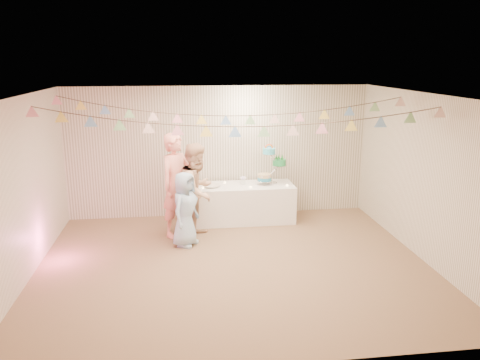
{
  "coord_description": "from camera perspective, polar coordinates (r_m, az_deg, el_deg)",
  "views": [
    {
      "loc": [
        -0.77,
        -6.65,
        3.11
      ],
      "look_at": [
        0.2,
        0.8,
        1.15
      ],
      "focal_mm": 35.0,
      "sensor_mm": 36.0,
      "label": 1
    }
  ],
  "objects": [
    {
      "name": "person_adult_b",
      "position": [
        8.26,
        -5.21,
        -1.31
      ],
      "size": [
        0.99,
        1.04,
        1.7
      ],
      "primitive_type": "imported",
      "rotation": [
        0.0,
        0.0,
        0.99
      ],
      "color": "tan",
      "rests_on": "floor"
    },
    {
      "name": "ceiling",
      "position": [
        6.71,
        -0.83,
        10.27
      ],
      "size": [
        6.0,
        6.0,
        0.0
      ],
      "primitive_type": "plane",
      "color": "white",
      "rests_on": "ground"
    },
    {
      "name": "right_wall",
      "position": [
        7.85,
        21.52,
        0.26
      ],
      "size": [
        5.0,
        5.0,
        0.0
      ],
      "primitive_type": "plane",
      "color": "silver",
      "rests_on": "ground"
    },
    {
      "name": "posy",
      "position": [
        9.09,
        0.39,
        0.1
      ],
      "size": [
        0.14,
        0.14,
        0.16
      ],
      "primitive_type": null,
      "color": "white",
      "rests_on": "table"
    },
    {
      "name": "tealight_1",
      "position": [
        9.2,
        -1.85,
        -0.3
      ],
      "size": [
        0.04,
        0.04,
        0.03
      ],
      "primitive_type": "cylinder",
      "color": "#FFD88C",
      "rests_on": "table"
    },
    {
      "name": "cake_stand",
      "position": [
        9.11,
        3.85,
        1.96
      ],
      "size": [
        0.66,
        0.39,
        0.73
      ],
      "primitive_type": null,
      "color": "silver",
      "rests_on": "table"
    },
    {
      "name": "cake_bottom",
      "position": [
        9.1,
        2.97,
        0.13
      ],
      "size": [
        0.31,
        0.31,
        0.15
      ],
      "primitive_type": null,
      "color": "teal",
      "rests_on": "cake_stand"
    },
    {
      "name": "cake_middle",
      "position": [
        9.24,
        4.84,
        2.04
      ],
      "size": [
        0.27,
        0.27,
        0.22
      ],
      "primitive_type": null,
      "color": "#209349",
      "rests_on": "cake_stand"
    },
    {
      "name": "table",
      "position": [
        9.17,
        0.45,
        -2.8
      ],
      "size": [
        1.94,
        0.77,
        0.73
      ],
      "primitive_type": "cube",
      "color": "white",
      "rests_on": "floor"
    },
    {
      "name": "tealight_3",
      "position": [
        9.33,
        2.4,
        -0.1
      ],
      "size": [
        0.04,
        0.04,
        0.03
      ],
      "primitive_type": "cylinder",
      "color": "#FFD88C",
      "rests_on": "table"
    },
    {
      "name": "floor",
      "position": [
        7.38,
        -0.75,
        -10.3
      ],
      "size": [
        6.0,
        6.0,
        0.0
      ],
      "primitive_type": "plane",
      "color": "brown",
      "rests_on": "ground"
    },
    {
      "name": "back_wall",
      "position": [
        9.35,
        -2.56,
        3.45
      ],
      "size": [
        6.0,
        6.0,
        0.0
      ],
      "primitive_type": "plane",
      "color": "silver",
      "rests_on": "ground"
    },
    {
      "name": "person_child",
      "position": [
        7.95,
        -6.72,
        -3.55
      ],
      "size": [
        0.67,
        0.75,
        1.29
      ],
      "primitive_type": "imported",
      "rotation": [
        0.0,
        0.0,
        1.04
      ],
      "color": "#A0C2E3",
      "rests_on": "floor"
    },
    {
      "name": "tealight_0",
      "position": [
        8.85,
        -4.55,
        -0.94
      ],
      "size": [
        0.04,
        0.04,
        0.03
      ],
      "primitive_type": "cylinder",
      "color": "#FFD88C",
      "rests_on": "table"
    },
    {
      "name": "tealight_2",
      "position": [
        8.87,
        1.29,
        -0.86
      ],
      "size": [
        0.04,
        0.04,
        0.03
      ],
      "primitive_type": "cylinder",
      "color": "#FFD88C",
      "rests_on": "table"
    },
    {
      "name": "cake_top_tier",
      "position": [
        9.02,
        3.54,
        3.51
      ],
      "size": [
        0.25,
        0.25,
        0.19
      ],
      "primitive_type": null,
      "color": "#46C7DD",
      "rests_on": "cake_stand"
    },
    {
      "name": "bunting_back",
      "position": [
        7.82,
        -1.76,
        9.05
      ],
      "size": [
        5.6,
        1.1,
        0.4
      ],
      "primitive_type": null,
      "color": "pink",
      "rests_on": "ceiling"
    },
    {
      "name": "platter",
      "position": [
        8.95,
        -3.5,
        -0.63
      ],
      "size": [
        0.33,
        0.33,
        0.02
      ],
      "primitive_type": "cylinder",
      "color": "white",
      "rests_on": "table"
    },
    {
      "name": "person_adult_a",
      "position": [
        8.35,
        -7.73,
        -0.64
      ],
      "size": [
        0.79,
        0.8,
        1.86
      ],
      "primitive_type": "imported",
      "rotation": [
        0.0,
        0.0,
        0.8
      ],
      "color": "#FB9483",
      "rests_on": "floor"
    },
    {
      "name": "left_wall",
      "position": [
        7.24,
        -25.1,
        -1.26
      ],
      "size": [
        5.0,
        5.0,
        0.0
      ],
      "primitive_type": "plane",
      "color": "silver",
      "rests_on": "ground"
    },
    {
      "name": "bunting_front",
      "position": [
        6.54,
        -0.61,
        7.7
      ],
      "size": [
        5.6,
        0.9,
        0.36
      ],
      "primitive_type": null,
      "color": "#72A5E5",
      "rests_on": "ceiling"
    },
    {
      "name": "front_wall",
      "position": [
        4.59,
        2.87,
        -8.6
      ],
      "size": [
        6.0,
        6.0,
        0.0
      ],
      "primitive_type": "plane",
      "color": "silver",
      "rests_on": "ground"
    },
    {
      "name": "tealight_4",
      "position": [
        9.04,
        5.77,
        -0.64
      ],
      "size": [
        0.04,
        0.04,
        0.03
      ],
      "primitive_type": "cylinder",
      "color": "#FFD88C",
      "rests_on": "table"
    }
  ]
}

